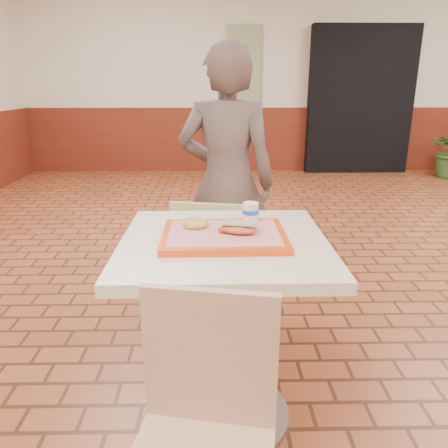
{
  "coord_description": "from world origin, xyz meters",
  "views": [
    {
      "loc": [
        -1.04,
        -2.08,
        1.38
      ],
      "look_at": [
        -1.01,
        -0.54,
        0.87
      ],
      "focal_mm": 35.0,
      "sensor_mm": 36.0,
      "label": 1
    }
  ],
  "objects_px": {
    "long_john_donut": "(238,228)",
    "customer": "(227,183)",
    "chair_main_front": "(203,430)",
    "serving_tray": "(224,236)",
    "chair_main_back": "(214,267)",
    "main_table": "(224,302)",
    "paper_cup": "(251,212)",
    "ring_donut": "(195,223)"
  },
  "relations": [
    {
      "from": "long_john_donut",
      "to": "customer",
      "type": "bearing_deg",
      "value": 90.83
    },
    {
      "from": "chair_main_front",
      "to": "serving_tray",
      "type": "distance_m",
      "value": 0.69
    },
    {
      "from": "chair_main_back",
      "to": "long_john_donut",
      "type": "bearing_deg",
      "value": 109.88
    },
    {
      "from": "customer",
      "to": "main_table",
      "type": "bearing_deg",
      "value": 97.34
    },
    {
      "from": "paper_cup",
      "to": "main_table",
      "type": "bearing_deg",
      "value": -131.66
    },
    {
      "from": "main_table",
      "to": "long_john_donut",
      "type": "xyz_separation_m",
      "value": [
        0.05,
        -0.02,
        0.32
      ]
    },
    {
      "from": "chair_main_back",
      "to": "customer",
      "type": "height_order",
      "value": "customer"
    },
    {
      "from": "serving_tray",
      "to": "paper_cup",
      "type": "xyz_separation_m",
      "value": [
        0.11,
        0.12,
        0.06
      ]
    },
    {
      "from": "chair_main_front",
      "to": "ring_donut",
      "type": "bearing_deg",
      "value": 104.16
    },
    {
      "from": "main_table",
      "to": "chair_main_back",
      "type": "bearing_deg",
      "value": 94.12
    },
    {
      "from": "chair_main_back",
      "to": "paper_cup",
      "type": "relative_size",
      "value": 10.44
    },
    {
      "from": "main_table",
      "to": "chair_main_front",
      "type": "height_order",
      "value": "chair_main_front"
    },
    {
      "from": "customer",
      "to": "long_john_donut",
      "type": "height_order",
      "value": "customer"
    },
    {
      "from": "ring_donut",
      "to": "paper_cup",
      "type": "relative_size",
      "value": 1.25
    },
    {
      "from": "customer",
      "to": "paper_cup",
      "type": "relative_size",
      "value": 20.05
    },
    {
      "from": "chair_main_back",
      "to": "serving_tray",
      "type": "bearing_deg",
      "value": 104.86
    },
    {
      "from": "customer",
      "to": "serving_tray",
      "type": "relative_size",
      "value": 3.49
    },
    {
      "from": "paper_cup",
      "to": "serving_tray",
      "type": "bearing_deg",
      "value": -131.66
    },
    {
      "from": "long_john_donut",
      "to": "serving_tray",
      "type": "bearing_deg",
      "value": 159.21
    },
    {
      "from": "main_table",
      "to": "chair_main_back",
      "type": "relative_size",
      "value": 0.98
    },
    {
      "from": "main_table",
      "to": "paper_cup",
      "type": "xyz_separation_m",
      "value": [
        0.11,
        0.12,
        0.34
      ]
    },
    {
      "from": "main_table",
      "to": "long_john_donut",
      "type": "relative_size",
      "value": 5.22
    },
    {
      "from": "serving_tray",
      "to": "ring_donut",
      "type": "bearing_deg",
      "value": 149.0
    },
    {
      "from": "chair_main_front",
      "to": "paper_cup",
      "type": "xyz_separation_m",
      "value": [
        0.18,
        0.7,
        0.41
      ]
    },
    {
      "from": "chair_main_front",
      "to": "customer",
      "type": "xyz_separation_m",
      "value": [
        0.1,
        1.6,
        0.33
      ]
    },
    {
      "from": "paper_cup",
      "to": "chair_main_back",
      "type": "bearing_deg",
      "value": 109.31
    },
    {
      "from": "customer",
      "to": "long_john_donut",
      "type": "xyz_separation_m",
      "value": [
        0.02,
        -1.04,
        0.06
      ]
    },
    {
      "from": "chair_main_back",
      "to": "long_john_donut",
      "type": "relative_size",
      "value": 5.34
    },
    {
      "from": "customer",
      "to": "paper_cup",
      "type": "xyz_separation_m",
      "value": [
        0.07,
        -0.9,
        0.08
      ]
    },
    {
      "from": "chair_main_back",
      "to": "paper_cup",
      "type": "bearing_deg",
      "value": 120.05
    },
    {
      "from": "serving_tray",
      "to": "paper_cup",
      "type": "distance_m",
      "value": 0.17
    },
    {
      "from": "main_table",
      "to": "serving_tray",
      "type": "relative_size",
      "value": 1.77
    },
    {
      "from": "chair_main_back",
      "to": "long_john_donut",
      "type": "height_order",
      "value": "long_john_donut"
    },
    {
      "from": "main_table",
      "to": "chair_main_back",
      "type": "height_order",
      "value": "chair_main_back"
    },
    {
      "from": "long_john_donut",
      "to": "chair_main_back",
      "type": "bearing_deg",
      "value": 99.14
    },
    {
      "from": "customer",
      "to": "ring_donut",
      "type": "xyz_separation_m",
      "value": [
        -0.15,
        -0.96,
        0.06
      ]
    },
    {
      "from": "chair_main_back",
      "to": "long_john_donut",
      "type": "xyz_separation_m",
      "value": [
        0.09,
        -0.56,
        0.4
      ]
    },
    {
      "from": "customer",
      "to": "serving_tray",
      "type": "bearing_deg",
      "value": 97.34
    },
    {
      "from": "chair_main_front",
      "to": "long_john_donut",
      "type": "height_order",
      "value": "long_john_donut"
    },
    {
      "from": "chair_main_front",
      "to": "serving_tray",
      "type": "xyz_separation_m",
      "value": [
        0.07,
        0.58,
        0.36
      ]
    },
    {
      "from": "chair_main_front",
      "to": "customer",
      "type": "height_order",
      "value": "customer"
    },
    {
      "from": "serving_tray",
      "to": "ring_donut",
      "type": "xyz_separation_m",
      "value": [
        -0.11,
        0.07,
        0.03
      ]
    }
  ]
}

